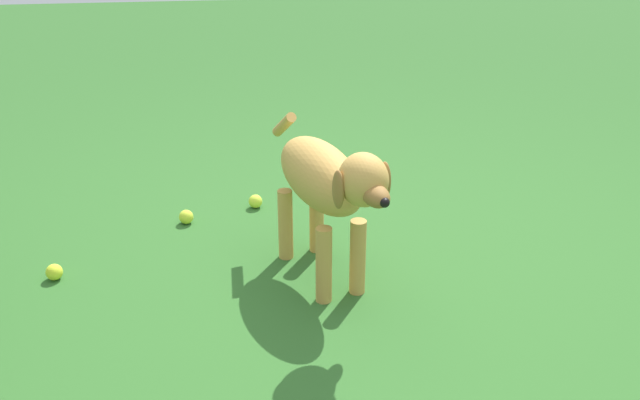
% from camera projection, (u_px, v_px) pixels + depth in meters
% --- Properties ---
extents(ground, '(14.00, 14.00, 0.00)m').
position_uv_depth(ground, '(361.00, 270.00, 2.88)').
color(ground, '#2D6026').
extents(dog, '(0.91, 0.40, 0.64)m').
position_uv_depth(dog, '(326.00, 183.00, 2.63)').
color(dog, '#C69347').
rests_on(dog, ground).
extents(tennis_ball_0, '(0.07, 0.07, 0.07)m').
position_uv_depth(tennis_ball_0, '(255.00, 201.00, 3.41)').
color(tennis_ball_0, '#C8E33A').
rests_on(tennis_ball_0, ground).
extents(tennis_ball_1, '(0.07, 0.07, 0.07)m').
position_uv_depth(tennis_ball_1, '(54.00, 272.00, 2.80)').
color(tennis_ball_1, '#D2E030').
rests_on(tennis_ball_1, ground).
extents(tennis_ball_2, '(0.07, 0.07, 0.07)m').
position_uv_depth(tennis_ball_2, '(186.00, 217.00, 3.25)').
color(tennis_ball_2, '#C9DC35').
rests_on(tennis_ball_2, ground).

